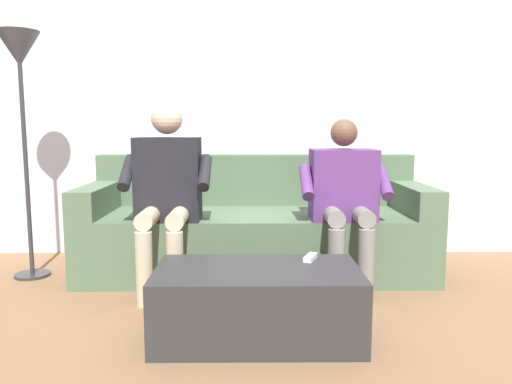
{
  "coord_description": "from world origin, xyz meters",
  "views": [
    {
      "loc": [
        0.03,
        3.41,
        1.05
      ],
      "look_at": [
        0.0,
        0.18,
        0.62
      ],
      "focal_mm": 34.86,
      "sensor_mm": 36.0,
      "label": 1
    }
  ],
  "objects_px": {
    "floor_lamp": "(20,70)",
    "person_left_seated": "(344,192)",
    "coffee_table": "(258,303)",
    "couch": "(256,230)",
    "person_right_seated": "(167,185)",
    "remote_white": "(310,257)"
  },
  "relations": [
    {
      "from": "coffee_table",
      "to": "remote_white",
      "type": "relative_size",
      "value": 7.68
    },
    {
      "from": "coffee_table",
      "to": "floor_lamp",
      "type": "bearing_deg",
      "value": -33.32
    },
    {
      "from": "couch",
      "to": "floor_lamp",
      "type": "xyz_separation_m",
      "value": [
        1.57,
        0.14,
        1.12
      ]
    },
    {
      "from": "person_left_seated",
      "to": "remote_white",
      "type": "relative_size",
      "value": 8.32
    },
    {
      "from": "couch",
      "to": "person_left_seated",
      "type": "xyz_separation_m",
      "value": [
        -0.57,
        0.39,
        0.33
      ]
    },
    {
      "from": "couch",
      "to": "person_left_seated",
      "type": "distance_m",
      "value": 0.76
    },
    {
      "from": "coffee_table",
      "to": "person_left_seated",
      "type": "distance_m",
      "value": 1.07
    },
    {
      "from": "coffee_table",
      "to": "remote_white",
      "type": "distance_m",
      "value": 0.37
    },
    {
      "from": "coffee_table",
      "to": "person_right_seated",
      "type": "relative_size",
      "value": 0.84
    },
    {
      "from": "person_left_seated",
      "to": "person_right_seated",
      "type": "bearing_deg",
      "value": 1.52
    },
    {
      "from": "couch",
      "to": "person_right_seated",
      "type": "xyz_separation_m",
      "value": [
        0.57,
        0.42,
        0.38
      ]
    },
    {
      "from": "floor_lamp",
      "to": "person_right_seated",
      "type": "bearing_deg",
      "value": 164.74
    },
    {
      "from": "couch",
      "to": "coffee_table",
      "type": "bearing_deg",
      "value": 90.0
    },
    {
      "from": "couch",
      "to": "coffee_table",
      "type": "relative_size",
      "value": 2.4
    },
    {
      "from": "couch",
      "to": "person_left_seated",
      "type": "height_order",
      "value": "person_left_seated"
    },
    {
      "from": "couch",
      "to": "remote_white",
      "type": "relative_size",
      "value": 18.42
    },
    {
      "from": "coffee_table",
      "to": "remote_white",
      "type": "xyz_separation_m",
      "value": [
        -0.28,
        -0.16,
        0.19
      ]
    },
    {
      "from": "person_left_seated",
      "to": "coffee_table",
      "type": "bearing_deg",
      "value": 54.35
    },
    {
      "from": "person_left_seated",
      "to": "person_right_seated",
      "type": "relative_size",
      "value": 0.91
    },
    {
      "from": "coffee_table",
      "to": "person_right_seated",
      "type": "height_order",
      "value": "person_right_seated"
    },
    {
      "from": "floor_lamp",
      "to": "person_left_seated",
      "type": "bearing_deg",
      "value": 173.47
    },
    {
      "from": "person_right_seated",
      "to": "floor_lamp",
      "type": "bearing_deg",
      "value": -15.26
    }
  ]
}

